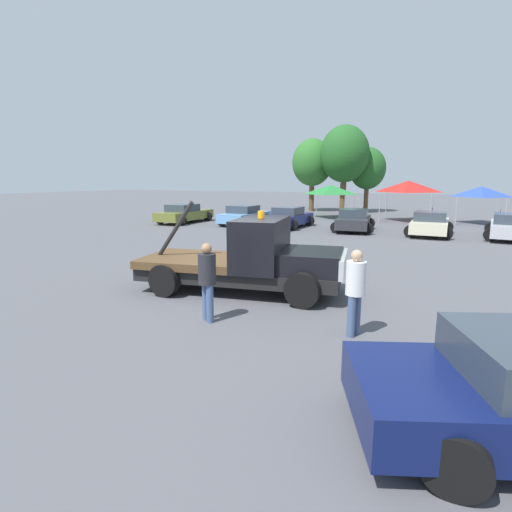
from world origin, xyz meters
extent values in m
plane|color=#545459|center=(0.00, 0.00, 0.00)|extent=(160.00, 160.00, 0.00)
cube|color=black|center=(0.00, 0.00, 0.53)|extent=(5.81, 2.94, 0.35)
cube|color=black|center=(1.97, 0.36, 0.98)|extent=(1.86, 2.11, 0.55)
cube|color=silver|center=(2.78, 0.51, 0.95)|extent=(0.47, 1.96, 0.50)
cube|color=black|center=(0.60, 0.11, 1.39)|extent=(1.60, 2.37, 1.37)
cube|color=brown|center=(-1.36, -0.25, 0.81)|extent=(3.12, 2.65, 0.22)
cylinder|color=black|center=(-1.90, -0.35, 1.70)|extent=(1.19, 0.33, 1.63)
cylinder|color=orange|center=(0.60, 0.11, 2.18)|extent=(0.18, 0.18, 0.20)
cylinder|color=black|center=(1.70, 1.37, 0.44)|extent=(0.88, 0.26, 0.88)
cylinder|color=black|center=(2.08, -0.67, 0.44)|extent=(0.88, 0.26, 0.88)
cylinder|color=black|center=(-1.96, 0.70, 0.44)|extent=(0.88, 0.26, 0.88)
cylinder|color=black|center=(-1.59, -1.35, 0.44)|extent=(0.88, 0.26, 0.88)
cylinder|color=black|center=(4.69, -3.97, 0.34)|extent=(0.68, 0.22, 0.68)
cylinder|color=black|center=(5.39, -5.65, 0.34)|extent=(0.68, 0.22, 0.68)
cylinder|color=#475B84|center=(3.56, -1.98, 0.43)|extent=(0.16, 0.16, 0.85)
cylinder|color=#475B84|center=(3.62, -1.78, 0.43)|extent=(0.16, 0.16, 0.85)
cylinder|color=white|center=(3.59, -1.88, 1.19)|extent=(0.39, 0.39, 0.68)
sphere|color=tan|center=(3.59, -1.88, 1.65)|extent=(0.23, 0.23, 0.23)
cylinder|color=#475B84|center=(0.57, -2.50, 0.43)|extent=(0.16, 0.16, 0.85)
cylinder|color=#475B84|center=(0.39, -2.38, 0.43)|extent=(0.16, 0.16, 0.85)
cylinder|color=#28282D|center=(0.48, -2.44, 1.19)|extent=(0.39, 0.39, 0.67)
sphere|color=#A87A56|center=(0.48, -2.44, 1.64)|extent=(0.23, 0.23, 0.23)
cube|color=olive|center=(-11.98, 14.14, 0.54)|extent=(1.97, 4.85, 0.60)
cube|color=#333D47|center=(-11.97, 13.90, 1.09)|extent=(1.71, 2.04, 0.50)
cylinder|color=black|center=(-12.90, 15.77, 0.34)|extent=(0.68, 0.22, 0.68)
cylinder|color=black|center=(-11.08, 15.79, 0.34)|extent=(0.68, 0.22, 0.68)
cylinder|color=black|center=(-12.88, 12.49, 0.34)|extent=(0.68, 0.22, 0.68)
cylinder|color=black|center=(-11.05, 12.50, 0.34)|extent=(0.68, 0.22, 0.68)
cube|color=#669ED1|center=(-7.43, 14.77, 0.54)|extent=(2.10, 4.36, 0.60)
cube|color=#333D47|center=(-7.44, 14.56, 1.09)|extent=(1.77, 1.87, 0.50)
cylinder|color=black|center=(-8.28, 16.27, 0.34)|extent=(0.68, 0.22, 0.68)
cylinder|color=black|center=(-6.45, 16.19, 0.34)|extent=(0.68, 0.22, 0.68)
cylinder|color=black|center=(-8.40, 13.36, 0.34)|extent=(0.68, 0.22, 0.68)
cylinder|color=black|center=(-6.58, 13.28, 0.34)|extent=(0.68, 0.22, 0.68)
cube|color=navy|center=(-4.11, 14.66, 0.54)|extent=(1.93, 4.36, 0.60)
cube|color=#333D47|center=(-4.12, 14.44, 1.09)|extent=(1.62, 1.86, 0.50)
cylinder|color=black|center=(-4.89, 16.15, 0.34)|extent=(0.68, 0.22, 0.68)
cylinder|color=black|center=(-3.22, 16.09, 0.34)|extent=(0.68, 0.22, 0.68)
cylinder|color=black|center=(-5.01, 13.23, 0.34)|extent=(0.68, 0.22, 0.68)
cylinder|color=black|center=(-3.33, 13.17, 0.34)|extent=(0.68, 0.22, 0.68)
cube|color=#2D2D33|center=(0.03, 14.77, 0.54)|extent=(2.33, 4.49, 0.60)
cube|color=#333D47|center=(0.06, 14.55, 1.09)|extent=(1.80, 1.99, 0.50)
cylinder|color=black|center=(-1.00, 16.10, 0.34)|extent=(0.68, 0.22, 0.68)
cylinder|color=black|center=(0.70, 16.32, 0.34)|extent=(0.68, 0.22, 0.68)
cylinder|color=black|center=(-0.63, 13.21, 0.34)|extent=(0.68, 0.22, 0.68)
cylinder|color=black|center=(1.06, 13.43, 0.34)|extent=(0.68, 0.22, 0.68)
cube|color=beige|center=(4.30, 14.66, 0.54)|extent=(1.88, 4.37, 0.60)
cube|color=#333D47|center=(4.30, 14.44, 1.09)|extent=(1.63, 1.84, 0.50)
cylinder|color=black|center=(3.44, 16.15, 0.34)|extent=(0.68, 0.22, 0.68)
cylinder|color=black|center=(5.18, 16.13, 0.34)|extent=(0.68, 0.22, 0.68)
cylinder|color=black|center=(3.41, 13.19, 0.34)|extent=(0.68, 0.22, 0.68)
cylinder|color=black|center=(5.15, 13.17, 0.34)|extent=(0.68, 0.22, 0.68)
cube|color=#B7B7BC|center=(8.15, 14.92, 0.54)|extent=(2.14, 4.76, 0.60)
cube|color=#333D47|center=(8.13, 14.69, 1.09)|extent=(1.70, 2.07, 0.50)
cylinder|color=black|center=(7.45, 16.56, 0.34)|extent=(0.68, 0.22, 0.68)
cylinder|color=black|center=(7.19, 13.42, 0.34)|extent=(0.68, 0.22, 0.68)
cylinder|color=#9E9EA3|center=(-5.07, 20.52, 0.95)|extent=(0.07, 0.07, 1.89)
cylinder|color=#9E9EA3|center=(-1.88, 20.52, 0.95)|extent=(0.07, 0.07, 1.89)
cylinder|color=#9E9EA3|center=(-5.07, 23.72, 0.95)|extent=(0.07, 0.07, 1.89)
cylinder|color=#9E9EA3|center=(-1.88, 23.72, 0.95)|extent=(0.07, 0.07, 1.89)
pyramid|color=#287F38|center=(-3.48, 22.12, 2.26)|extent=(3.20, 3.20, 0.74)
cylinder|color=#9E9EA3|center=(0.68, 20.30, 1.07)|extent=(0.07, 0.07, 2.15)
cylinder|color=#9E9EA3|center=(4.08, 20.30, 1.07)|extent=(0.07, 0.07, 2.15)
cylinder|color=#9E9EA3|center=(0.68, 23.70, 1.07)|extent=(0.07, 0.07, 2.15)
cylinder|color=#9E9EA3|center=(4.08, 23.70, 1.07)|extent=(0.07, 0.07, 2.15)
pyramid|color=red|center=(2.38, 22.00, 2.57)|extent=(3.39, 3.39, 0.84)
cylinder|color=#9E9EA3|center=(5.69, 20.94, 0.94)|extent=(0.07, 0.07, 1.87)
cylinder|color=#9E9EA3|center=(8.57, 20.94, 0.94)|extent=(0.07, 0.07, 1.87)
cylinder|color=#9E9EA3|center=(5.69, 23.82, 0.94)|extent=(0.07, 0.07, 1.87)
cylinder|color=#9E9EA3|center=(8.57, 23.82, 0.94)|extent=(0.07, 0.07, 1.87)
pyramid|color=#2D4CB7|center=(7.13, 22.38, 2.24)|extent=(2.88, 2.88, 0.73)
cylinder|color=brown|center=(-6.97, 28.20, 1.21)|extent=(0.48, 0.48, 2.42)
ellipsoid|color=#2D6B28|center=(-6.97, 28.20, 4.66)|extent=(3.87, 3.87, 4.49)
cylinder|color=brown|center=(-2.04, 29.82, 1.06)|extent=(0.42, 0.42, 2.12)
ellipsoid|color=#235B23|center=(-2.04, 29.82, 4.08)|extent=(3.39, 3.39, 3.93)
cylinder|color=brown|center=(-3.78, 27.72, 1.39)|extent=(0.56, 0.56, 2.78)
ellipsoid|color=#235B23|center=(-3.78, 27.72, 5.36)|extent=(4.44, 4.44, 5.16)
camera|label=1|loc=(5.11, -9.63, 3.12)|focal=28.00mm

